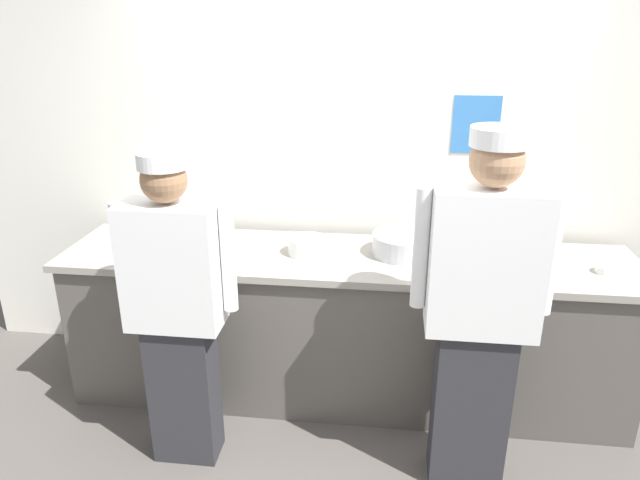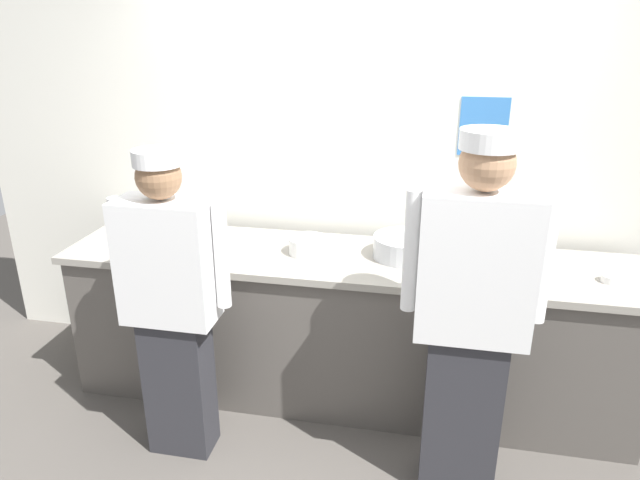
{
  "view_description": "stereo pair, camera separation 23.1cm",
  "coord_description": "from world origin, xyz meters",
  "px_view_note": "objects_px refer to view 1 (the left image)",
  "views": [
    {
      "loc": [
        0.22,
        -2.63,
        2.15
      ],
      "look_at": [
        -0.15,
        0.33,
        1.01
      ],
      "focal_mm": 32.38,
      "sensor_mm": 36.0,
      "label": 1
    },
    {
      "loc": [
        0.44,
        -2.59,
        2.15
      ],
      "look_at": [
        -0.15,
        0.33,
        1.01
      ],
      "focal_mm": 32.38,
      "sensor_mm": 36.0,
      "label": 2
    }
  ],
  "objects_px": {
    "plate_stack_front": "(307,246)",
    "squeeze_bottle_primary": "(500,256)",
    "chef_center": "(480,309)",
    "mixing_bowl_steel": "(403,244)",
    "chef_near_left": "(176,307)",
    "ramekin_orange_sauce": "(131,236)",
    "ramekin_green_sauce": "(547,263)",
    "ramekin_yellow_sauce": "(605,269)",
    "sheet_tray": "(216,247)"
  },
  "relations": [
    {
      "from": "plate_stack_front",
      "to": "squeeze_bottle_primary",
      "type": "distance_m",
      "value": 1.04
    },
    {
      "from": "chef_center",
      "to": "mixing_bowl_steel",
      "type": "relative_size",
      "value": 4.97
    },
    {
      "from": "mixing_bowl_steel",
      "to": "chef_near_left",
      "type": "bearing_deg",
      "value": -147.68
    },
    {
      "from": "mixing_bowl_steel",
      "to": "plate_stack_front",
      "type": "bearing_deg",
      "value": -174.01
    },
    {
      "from": "squeeze_bottle_primary",
      "to": "ramekin_orange_sauce",
      "type": "height_order",
      "value": "squeeze_bottle_primary"
    },
    {
      "from": "mixing_bowl_steel",
      "to": "ramekin_green_sauce",
      "type": "xyz_separation_m",
      "value": [
        0.76,
        -0.08,
        -0.04
      ]
    },
    {
      "from": "mixing_bowl_steel",
      "to": "chef_center",
      "type": "bearing_deg",
      "value": -63.74
    },
    {
      "from": "chef_near_left",
      "to": "ramekin_yellow_sauce",
      "type": "bearing_deg",
      "value": 14.68
    },
    {
      "from": "plate_stack_front",
      "to": "ramekin_green_sauce",
      "type": "distance_m",
      "value": 1.31
    },
    {
      "from": "chef_near_left",
      "to": "mixing_bowl_steel",
      "type": "bearing_deg",
      "value": 32.32
    },
    {
      "from": "chef_center",
      "to": "ramekin_green_sauce",
      "type": "distance_m",
      "value": 0.74
    },
    {
      "from": "squeeze_bottle_primary",
      "to": "ramekin_yellow_sauce",
      "type": "relative_size",
      "value": 2.27
    },
    {
      "from": "sheet_tray",
      "to": "squeeze_bottle_primary",
      "type": "xyz_separation_m",
      "value": [
        1.56,
        -0.15,
        0.09
      ]
    },
    {
      "from": "sheet_tray",
      "to": "mixing_bowl_steel",
      "type": "bearing_deg",
      "value": 2.98
    },
    {
      "from": "chef_near_left",
      "to": "ramekin_yellow_sauce",
      "type": "xyz_separation_m",
      "value": [
        2.13,
        0.56,
        0.07
      ]
    },
    {
      "from": "ramekin_green_sauce",
      "to": "ramekin_orange_sauce",
      "type": "height_order",
      "value": "ramekin_orange_sauce"
    },
    {
      "from": "chef_center",
      "to": "squeeze_bottle_primary",
      "type": "xyz_separation_m",
      "value": [
        0.16,
        0.47,
        0.07
      ]
    },
    {
      "from": "chef_center",
      "to": "ramekin_orange_sauce",
      "type": "xyz_separation_m",
      "value": [
        -1.96,
        0.71,
        -0.01
      ]
    },
    {
      "from": "plate_stack_front",
      "to": "sheet_tray",
      "type": "relative_size",
      "value": 0.41
    },
    {
      "from": "chef_near_left",
      "to": "chef_center",
      "type": "bearing_deg",
      "value": 0.27
    },
    {
      "from": "chef_center",
      "to": "ramekin_green_sauce",
      "type": "bearing_deg",
      "value": 54.5
    },
    {
      "from": "ramekin_orange_sauce",
      "to": "plate_stack_front",
      "type": "bearing_deg",
      "value": -4.71
    },
    {
      "from": "sheet_tray",
      "to": "ramekin_yellow_sauce",
      "type": "bearing_deg",
      "value": -1.97
    },
    {
      "from": "chef_center",
      "to": "ramekin_yellow_sauce",
      "type": "bearing_deg",
      "value": 37.84
    },
    {
      "from": "chef_near_left",
      "to": "ramekin_yellow_sauce",
      "type": "height_order",
      "value": "chef_near_left"
    },
    {
      "from": "chef_near_left",
      "to": "plate_stack_front",
      "type": "distance_m",
      "value": 0.84
    },
    {
      "from": "mixing_bowl_steel",
      "to": "squeeze_bottle_primary",
      "type": "distance_m",
      "value": 0.54
    },
    {
      "from": "squeeze_bottle_primary",
      "to": "ramekin_yellow_sauce",
      "type": "bearing_deg",
      "value": 8.28
    },
    {
      "from": "chef_center",
      "to": "plate_stack_front",
      "type": "xyz_separation_m",
      "value": [
        -0.88,
        0.62,
        0.02
      ]
    },
    {
      "from": "plate_stack_front",
      "to": "ramekin_orange_sauce",
      "type": "xyz_separation_m",
      "value": [
        -1.08,
        0.09,
        -0.03
      ]
    },
    {
      "from": "mixing_bowl_steel",
      "to": "ramekin_orange_sauce",
      "type": "distance_m",
      "value": 1.63
    },
    {
      "from": "ramekin_green_sauce",
      "to": "ramekin_yellow_sauce",
      "type": "bearing_deg",
      "value": -10.0
    },
    {
      "from": "ramekin_yellow_sauce",
      "to": "chef_near_left",
      "type": "bearing_deg",
      "value": -165.32
    },
    {
      "from": "chef_center",
      "to": "plate_stack_front",
      "type": "relative_size",
      "value": 8.19
    },
    {
      "from": "plate_stack_front",
      "to": "squeeze_bottle_primary",
      "type": "xyz_separation_m",
      "value": [
        1.03,
        -0.15,
        0.05
      ]
    },
    {
      "from": "ramekin_yellow_sauce",
      "to": "mixing_bowl_steel",
      "type": "bearing_deg",
      "value": 173.0
    },
    {
      "from": "sheet_tray",
      "to": "ramekin_orange_sauce",
      "type": "distance_m",
      "value": 0.56
    },
    {
      "from": "mixing_bowl_steel",
      "to": "ramekin_green_sauce",
      "type": "height_order",
      "value": "mixing_bowl_steel"
    },
    {
      "from": "squeeze_bottle_primary",
      "to": "ramekin_orange_sauce",
      "type": "xyz_separation_m",
      "value": [
        -2.12,
        0.24,
        -0.08
      ]
    },
    {
      "from": "chef_near_left",
      "to": "chef_center",
      "type": "distance_m",
      "value": 1.42
    },
    {
      "from": "squeeze_bottle_primary",
      "to": "ramekin_orange_sauce",
      "type": "relative_size",
      "value": 2.35
    },
    {
      "from": "chef_near_left",
      "to": "ramekin_green_sauce",
      "type": "bearing_deg",
      "value": 18.19
    },
    {
      "from": "sheet_tray",
      "to": "ramekin_yellow_sauce",
      "type": "xyz_separation_m",
      "value": [
        2.11,
        -0.07,
        0.01
      ]
    },
    {
      "from": "plate_stack_front",
      "to": "squeeze_bottle_primary",
      "type": "relative_size",
      "value": 1.0
    },
    {
      "from": "chef_near_left",
      "to": "chef_center",
      "type": "relative_size",
      "value": 0.92
    },
    {
      "from": "sheet_tray",
      "to": "ramekin_green_sauce",
      "type": "bearing_deg",
      "value": -0.72
    },
    {
      "from": "ramekin_green_sauce",
      "to": "ramekin_orange_sauce",
      "type": "xyz_separation_m",
      "value": [
        -2.39,
        0.11,
        0.0
      ]
    },
    {
      "from": "plate_stack_front",
      "to": "sheet_tray",
      "type": "height_order",
      "value": "plate_stack_front"
    },
    {
      "from": "plate_stack_front",
      "to": "ramekin_orange_sauce",
      "type": "distance_m",
      "value": 1.09
    },
    {
      "from": "chef_center",
      "to": "sheet_tray",
      "type": "xyz_separation_m",
      "value": [
        -1.4,
        0.62,
        -0.02
      ]
    }
  ]
}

